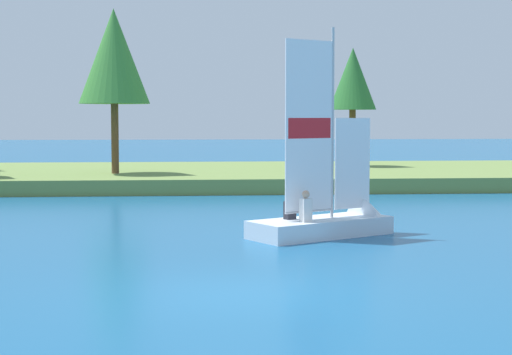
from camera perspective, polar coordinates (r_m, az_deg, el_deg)
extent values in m
plane|color=#195684|center=(14.71, -1.32, -8.14)|extent=(200.00, 200.00, 0.00)
cube|color=olive|center=(39.52, -3.43, 0.12)|extent=(80.00, 13.20, 0.64)
cylinder|color=brown|center=(36.95, -9.76, 2.67)|extent=(0.33, 0.33, 3.10)
cone|color=#387F33|center=(37.04, -9.83, 8.30)|extent=(3.13, 3.13, 4.17)
cylinder|color=brown|center=(42.23, 6.70, 2.75)|extent=(0.33, 0.33, 2.88)
cone|color=#286B2D|center=(42.26, 6.73, 6.83)|extent=(2.40, 2.40, 3.14)
cube|color=silver|center=(21.79, 4.49, -3.47)|extent=(4.10, 3.23, 0.47)
cone|color=silver|center=(23.05, 8.24, -3.08)|extent=(1.51, 1.65, 1.34)
cylinder|color=#B7B7BC|center=(21.84, 5.33, 3.78)|extent=(0.08, 0.08, 5.03)
cube|color=white|center=(21.35, 3.73, 3.62)|extent=(1.36, 0.80, 4.41)
cube|color=red|center=(21.35, 3.73, 3.44)|extent=(1.23, 0.73, 0.53)
cube|color=white|center=(22.34, 6.71, 0.98)|extent=(1.08, 0.64, 2.45)
cylinder|color=#B7B7BC|center=(21.49, 3.70, -2.35)|extent=(1.37, 0.82, 0.06)
cube|color=silver|center=(21.00, 3.47, -2.28)|extent=(0.34, 0.31, 0.60)
sphere|color=tan|center=(20.96, 3.48, -1.17)|extent=(0.20, 0.20, 0.20)
cube|color=#26262D|center=(21.52, 2.36, -2.29)|extent=(0.34, 0.31, 0.47)
sphere|color=tan|center=(21.48, 2.37, -1.37)|extent=(0.20, 0.20, 0.20)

